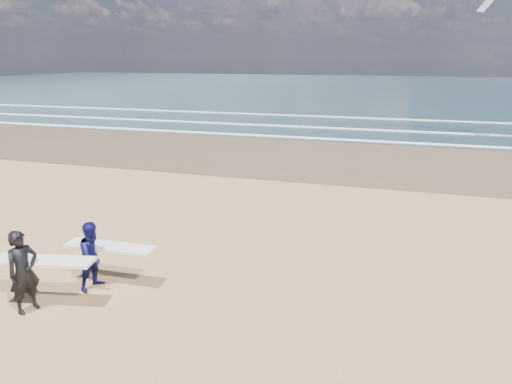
% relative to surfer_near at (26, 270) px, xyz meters
% --- Properties ---
extents(ocean, '(220.00, 100.00, 0.02)m').
position_rel_surfer_near_xyz_m(ocean, '(19.94, 71.63, -0.91)').
color(ocean, '#1A323A').
rests_on(ocean, ground).
extents(surfer_near, '(2.26, 1.20, 1.81)m').
position_rel_surfer_near_xyz_m(surfer_near, '(0.00, 0.00, 0.00)').
color(surfer_near, black).
rests_on(surfer_near, ground).
extents(surfer_far, '(2.22, 1.11, 1.62)m').
position_rel_surfer_near_xyz_m(surfer_far, '(0.77, 1.29, -0.10)').
color(surfer_far, '#0C0D45').
rests_on(surfer_far, ground).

